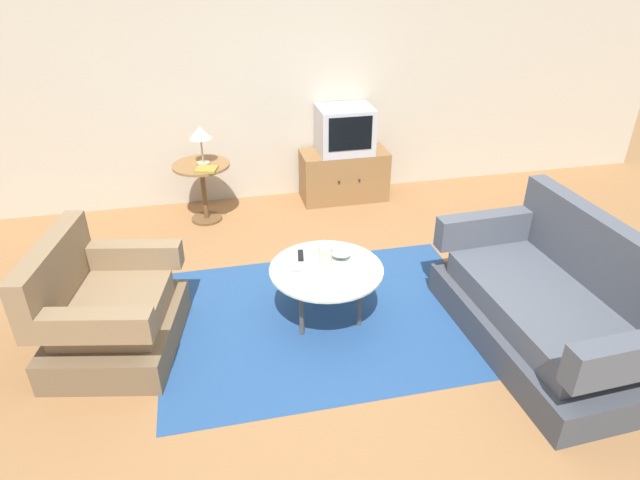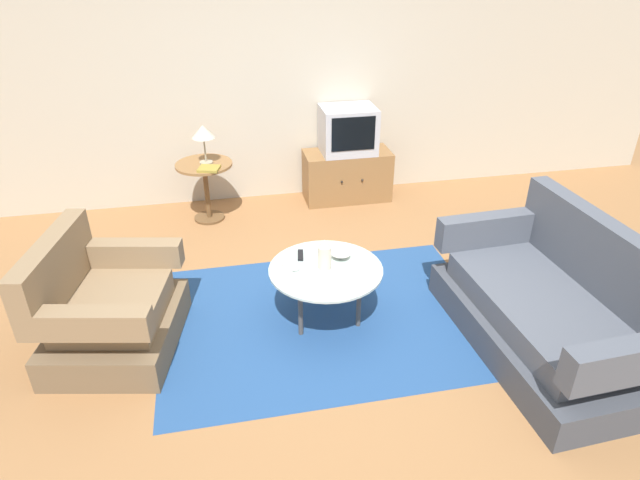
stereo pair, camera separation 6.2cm
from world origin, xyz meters
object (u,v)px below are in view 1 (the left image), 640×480
object	(u,v)px
tv_stand	(344,175)
television	(345,130)
couch	(552,308)
book	(206,169)
coffee_table	(326,272)
bowl	(341,256)
table_lamp	(200,134)
side_table	(203,180)
tv_remote_dark	(301,255)
mug	(289,268)
vase	(326,254)
armchair	(107,314)

from	to	relation	value
tv_stand	television	distance (m)	0.51
couch	book	bearing A→B (deg)	41.48
coffee_table	bowl	distance (m)	0.19
table_lamp	book	world-z (taller)	table_lamp
side_table	television	world-z (taller)	television
side_table	tv_remote_dark	world-z (taller)	side_table
couch	table_lamp	bearing A→B (deg)	39.70
mug	tv_remote_dark	world-z (taller)	mug
television	table_lamp	distance (m)	1.51
side_table	bowl	distance (m)	2.02
vase	bowl	bearing A→B (deg)	35.19
tv_stand	mug	bearing A→B (deg)	-114.56
tv_stand	coffee_table	bearing A→B (deg)	-108.08
vase	book	distance (m)	1.87
table_lamp	armchair	bearing A→B (deg)	-111.92
armchair	side_table	world-z (taller)	armchair
mug	tv_remote_dark	size ratio (longest dim) A/B	0.85
armchair	bowl	distance (m)	1.71
vase	bowl	size ratio (longest dim) A/B	1.59
couch	tv_remote_dark	distance (m)	1.83
armchair	couch	distance (m)	3.09
television	couch	bearing A→B (deg)	-73.90
vase	mug	world-z (taller)	vase
coffee_table	tv_stand	xyz separation A→B (m)	(0.69, 2.10, -0.15)
table_lamp	coffee_table	bearing A→B (deg)	-66.91
coffee_table	mug	bearing A→B (deg)	-177.89
couch	television	bearing A→B (deg)	13.46
tv_remote_dark	book	bearing A→B (deg)	-148.08
mug	vase	bearing A→B (deg)	4.50
tv_stand	book	world-z (taller)	book
side_table	tv_remote_dark	distance (m)	1.82
table_lamp	side_table	bearing A→B (deg)	159.60
coffee_table	tv_stand	bearing A→B (deg)	71.92
vase	mug	xyz separation A→B (m)	(-0.27, -0.02, -0.07)
television	mug	bearing A→B (deg)	-114.45
coffee_table	television	distance (m)	2.25
armchair	coffee_table	xyz separation A→B (m)	(1.56, -0.00, 0.12)
couch	vase	world-z (taller)	couch
side_table	tv_remote_dark	xyz separation A→B (m)	(0.68, -1.68, 0.02)
couch	book	distance (m)	3.25
armchair	book	distance (m)	1.90
side_table	television	xyz separation A→B (m)	(1.51, 0.22, 0.34)
armchair	bowl	size ratio (longest dim) A/B	7.57
bowl	tv_stand	bearing A→B (deg)	74.64
coffee_table	tv_stand	world-z (taller)	tv_stand
tv_stand	book	distance (m)	1.56
armchair	bowl	xyz separation A→B (m)	(1.70, 0.11, 0.18)
couch	bowl	bearing A→B (deg)	58.67
coffee_table	book	world-z (taller)	book
vase	bowl	distance (m)	0.20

